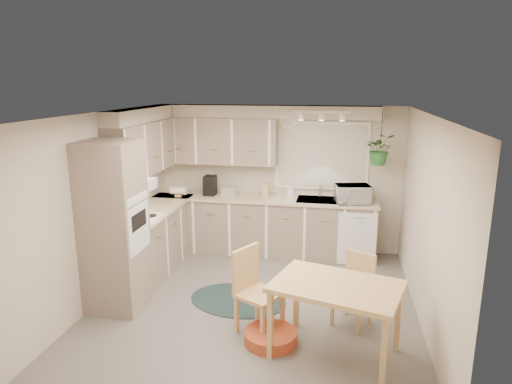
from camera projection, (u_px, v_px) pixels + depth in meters
floor at (255, 303)px, 5.85m from camera, size 4.20×4.20×0.00m
ceiling at (255, 114)px, 5.28m from camera, size 4.20×4.20×0.00m
wall_back at (278, 178)px, 7.57m from camera, size 4.00×0.04×2.40m
wall_front at (206, 288)px, 3.56m from camera, size 4.00×0.04×2.40m
wall_left at (104, 206)px, 5.92m from camera, size 0.04×4.20×2.40m
wall_right at (427, 222)px, 5.21m from camera, size 0.04×4.20×2.40m
base_cab_left at (155, 239)px, 6.88m from camera, size 0.60×1.85×0.90m
base_cab_back at (263, 226)px, 7.50m from camera, size 3.60×0.60×0.90m
counter_left at (154, 209)px, 6.76m from camera, size 0.64×1.89×0.04m
counter_back at (263, 199)px, 7.38m from camera, size 3.64×0.64×0.04m
oven_stack at (114, 227)px, 5.54m from camera, size 0.65×0.65×2.10m
wall_oven_face at (139, 228)px, 5.48m from camera, size 0.02×0.56×0.58m
upper_cab_left at (146, 147)px, 6.69m from camera, size 0.35×2.00×0.75m
upper_cab_back at (216, 141)px, 7.43m from camera, size 2.00×0.35×0.75m
soffit_left at (142, 115)px, 6.58m from camera, size 0.30×2.00×0.20m
soffit_back at (265, 112)px, 7.20m from camera, size 3.60×0.30×0.20m
cooktop at (138, 219)px, 6.21m from camera, size 0.52×0.58×0.02m
range_hood at (135, 186)px, 6.10m from camera, size 0.40×0.60×0.14m
window_blinds at (321, 156)px, 7.32m from camera, size 1.40×0.02×1.00m
window_frame at (321, 156)px, 7.33m from camera, size 1.50×0.02×1.10m
sink at (319, 202)px, 7.23m from camera, size 0.70×0.48×0.10m
dishwasher_front at (357, 239)px, 6.94m from camera, size 0.58×0.02×0.83m
track_light_bar at (322, 112)px, 6.65m from camera, size 0.80×0.04×0.04m
wall_clock at (288, 119)px, 7.28m from camera, size 0.30×0.03×0.30m
dining_table at (335, 320)px, 4.67m from camera, size 1.44×1.15×0.79m
chair_left at (260, 292)px, 5.08m from camera, size 0.61×0.61×0.97m
chair_back at (352, 291)px, 5.25m from camera, size 0.53×0.53×0.84m
braided_rug at (238, 300)px, 5.93m from camera, size 1.41×1.15×0.01m
pet_bed at (271, 337)px, 4.95m from camera, size 0.65×0.65×0.13m
microwave at (353, 192)px, 7.00m from camera, size 0.56×0.39×0.35m
soap_bottle at (290, 193)px, 7.44m from camera, size 0.10×0.21×0.10m
hanging_plant at (380, 153)px, 6.78m from camera, size 0.43×0.48×0.37m
coffee_maker at (210, 185)px, 7.50m from camera, size 0.19×0.23×0.32m
toaster at (230, 191)px, 7.48m from camera, size 0.27×0.20×0.15m
knife_block at (266, 190)px, 7.40m from camera, size 0.10×0.10×0.23m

